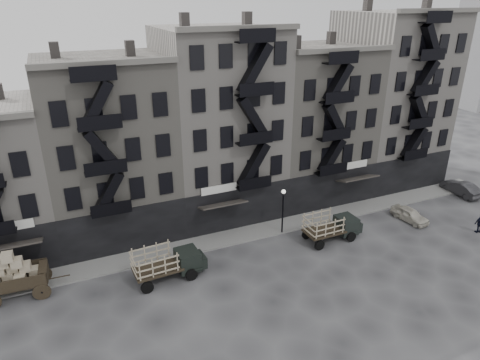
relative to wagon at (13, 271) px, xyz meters
name	(u,v)px	position (x,y,z in m)	size (l,w,h in m)	color
ground	(265,256)	(18.12, -2.59, -2.07)	(140.00, 140.00, 0.00)	#38383A
sidewalk	(246,234)	(18.12, 1.16, -2.00)	(55.00, 2.50, 0.15)	slate
building_midwest	(109,148)	(8.12, 7.23, 5.43)	(10.00, 11.35, 16.20)	gray
building_center	(219,124)	(18.12, 7.23, 6.43)	(10.00, 11.35, 18.20)	#A59F98
building_mideast	(310,123)	(28.12, 7.23, 5.43)	(10.00, 11.35, 16.20)	gray
building_east	(389,99)	(38.12, 7.23, 6.93)	(10.00, 11.35, 19.20)	#A59F98
lamp_post	(283,205)	(21.12, 0.01, 0.71)	(0.36, 0.36, 4.28)	black
wagon	(13,271)	(0.00, 0.00, 0.00)	(4.42, 2.56, 3.63)	black
stake_truck_west	(167,261)	(10.19, -2.32, -0.55)	(5.44, 2.47, 2.67)	black
stake_truck_east	(332,225)	(24.47, -2.59, -0.59)	(5.20, 2.21, 2.59)	black
car_east	(410,215)	(33.22, -2.70, -1.45)	(1.48, 3.67, 1.25)	beige
car_far	(461,188)	(42.44, -0.44, -1.35)	(1.52, 4.37, 1.44)	#262629
pedestrian_mid	(185,265)	(11.51, -2.39, -1.27)	(0.78, 0.61, 1.60)	black
policeman	(480,223)	(37.24, -6.90, -1.11)	(1.13, 0.47, 1.93)	black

